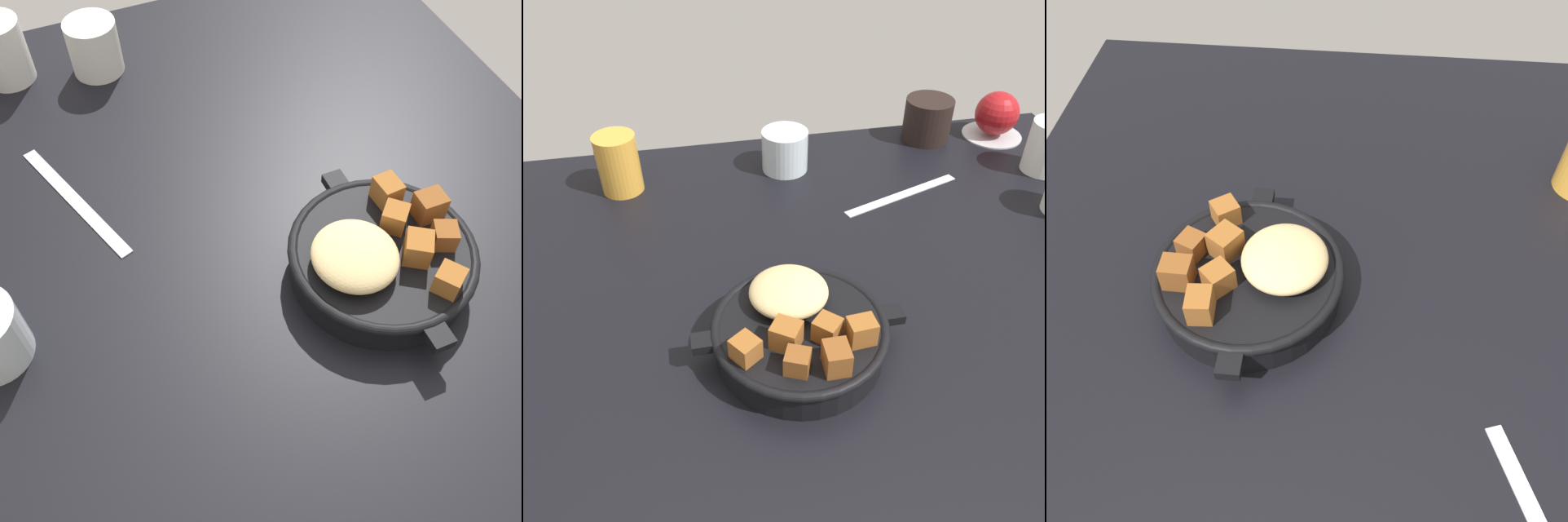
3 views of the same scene
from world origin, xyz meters
TOP-DOWN VIEW (x-y plane):
  - ground_plane at (0.00, 0.00)cm, footprint 111.57×85.65cm
  - cast_iron_skillet at (-5.42, -9.64)cm, footprint 24.86×20.60cm

SIDE VIEW (x-z plane):
  - ground_plane at x=0.00cm, z-range -2.40..0.00cm
  - cast_iron_skillet at x=-5.42cm, z-range -0.67..6.88cm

